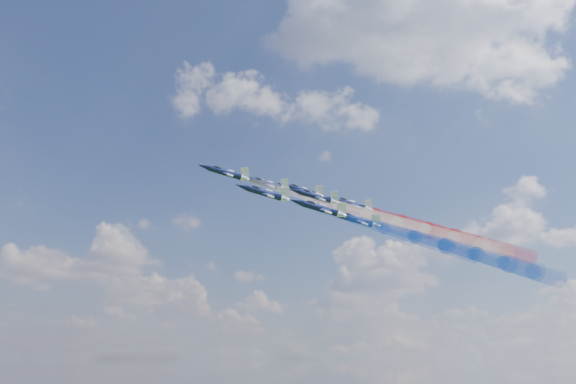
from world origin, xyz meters
TOP-DOWN VIEW (x-y plane):
  - jet_lead at (-14.11, -13.61)m, footprint 17.64×16.65m
  - trail_lead at (11.04, -28.11)m, footprint 42.66×28.60m
  - jet_inner_left at (-12.13, -27.36)m, footprint 17.64×16.65m
  - trail_inner_left at (13.02, -41.85)m, footprint 42.66×28.60m
  - jet_inner_right at (-0.27, -12.55)m, footprint 17.64×16.65m
  - trail_inner_right at (24.89, -27.05)m, footprint 42.66×28.60m
  - jet_outer_left at (-6.74, -40.83)m, footprint 17.64×16.65m
  - trail_outer_left at (18.42, -55.33)m, footprint 42.66×28.60m
  - jet_center_third at (5.42, -25.67)m, footprint 17.64×16.65m
  - trail_center_third at (30.57, -40.16)m, footprint 42.66×28.60m
  - jet_outer_right at (13.40, -11.07)m, footprint 17.64×16.65m
  - trail_outer_right at (38.55, -25.56)m, footprint 42.66×28.60m
  - jet_rear_left at (6.81, -38.58)m, footprint 17.64×16.65m
  - trail_rear_left at (31.96, -53.07)m, footprint 42.66×28.60m
  - jet_rear_right at (20.16, -23.47)m, footprint 17.64×16.65m
  - trail_rear_right at (45.32, -37.96)m, footprint 42.66×28.60m

SIDE VIEW (x-z plane):
  - trail_rear_left at x=31.96m, z-range 101.06..118.78m
  - trail_outer_left at x=18.42m, z-range 101.57..119.30m
  - trail_inner_left at x=13.02m, z-range 106.81..124.53m
  - jet_rear_left at x=6.81m, z-range 112.05..122.77m
  - trail_center_third at x=30.57m, z-range 108.93..126.65m
  - jet_outer_left at x=-6.74m, z-range 112.56..123.28m
  - trail_rear_right at x=45.32m, z-range 109.50..127.22m
  - trail_inner_right at x=24.89m, z-range 113.90..131.62m
  - jet_inner_left at x=-12.13m, z-range 117.80..128.52m
  - trail_lead at x=11.04m, z-range 114.36..132.08m
  - trail_outer_right at x=38.55m, z-range 114.62..132.34m
  - jet_center_third at x=5.42m, z-range 119.91..130.64m
  - jet_rear_right at x=20.16m, z-range 120.49..131.21m
  - jet_inner_right at x=-0.27m, z-range 124.89..135.61m
  - jet_lead at x=-14.11m, z-range 125.34..136.07m
  - jet_outer_right at x=13.40m, z-range 125.61..136.33m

